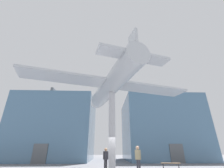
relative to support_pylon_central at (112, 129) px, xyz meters
The scene contains 7 objects.
glass_pavilion_left 16.76m from the support_pylon_central, 121.68° to the left, with size 11.90×11.35×10.26m.
glass_pavilion_right 16.76m from the support_pylon_central, 58.32° to the left, with size 11.90×11.35×10.26m.
support_pylon_central is the anchor object (origin of this frame).
suspended_airplane 3.98m from the support_pylon_central, 106.34° to the left, with size 15.26×11.98×2.85m.
visitor_person 2.87m from the support_pylon_central, 104.03° to the left, with size 0.45×0.42×1.75m.
visitor_second 2.91m from the support_pylon_central, 11.92° to the left, with size 0.45×0.43×1.89m.
plaza_bench 6.79m from the support_pylon_central, 27.66° to the left, with size 1.75×0.70×0.50m.
Camera 1 is at (-0.48, -12.46, 1.65)m, focal length 24.00 mm.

